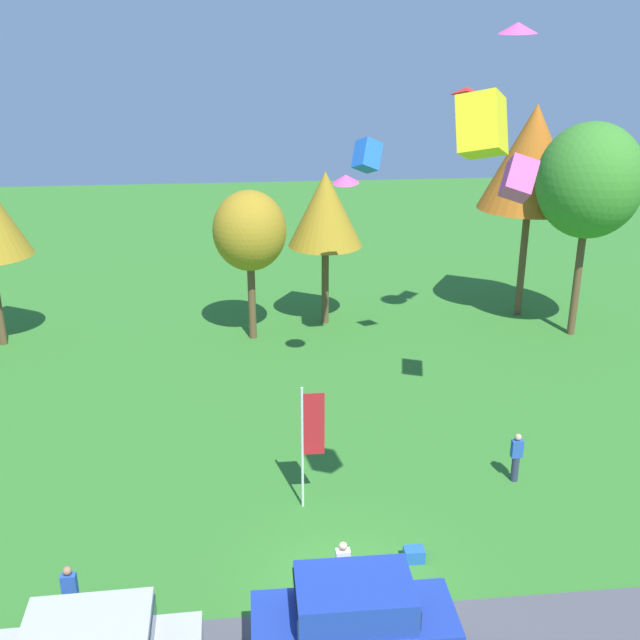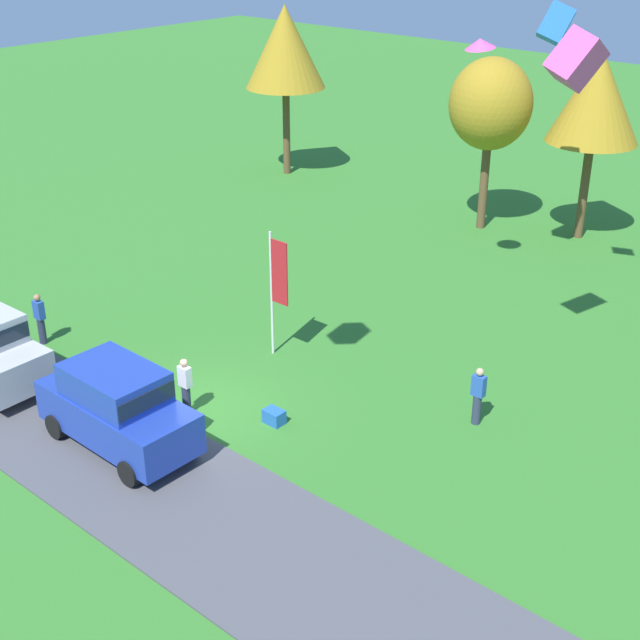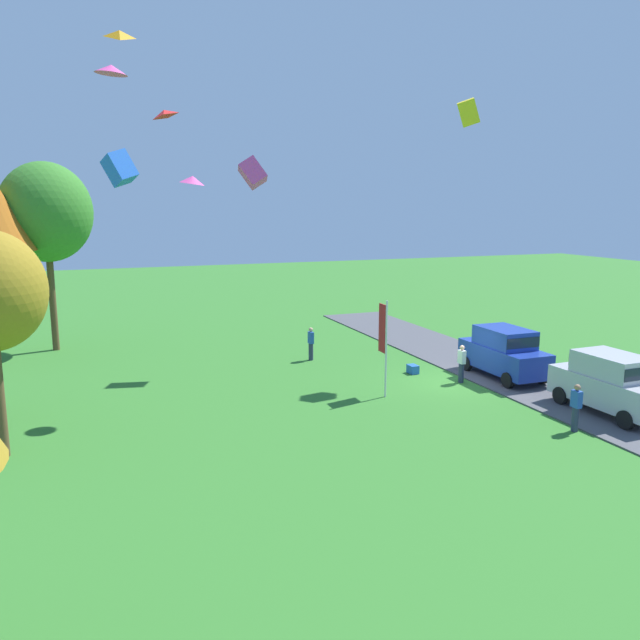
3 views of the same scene
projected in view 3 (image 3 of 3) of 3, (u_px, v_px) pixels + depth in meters
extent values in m
plane|color=#337528|center=(455.00, 382.00, 28.08)|extent=(120.00, 120.00, 0.00)
cube|color=#4C4C51|center=(508.00, 375.00, 29.10)|extent=(36.00, 4.40, 0.06)
cube|color=#B7B7BC|center=(611.00, 390.00, 23.58)|extent=(4.64, 2.00, 1.10)
cube|color=#B7B7BC|center=(613.00, 365.00, 23.41)|extent=(2.64, 1.82, 0.84)
cube|color=#19232D|center=(613.00, 365.00, 23.41)|extent=(2.69, 1.78, 0.46)
cylinder|color=black|center=(626.00, 420.00, 21.92)|extent=(0.69, 0.26, 0.68)
cylinder|color=black|center=(595.00, 390.00, 25.44)|extent=(0.69, 0.26, 0.68)
cylinder|color=black|center=(561.00, 395.00, 24.77)|extent=(0.69, 0.26, 0.68)
cube|color=#1E389E|center=(504.00, 358.00, 28.57)|extent=(4.62, 1.94, 1.10)
cube|color=#1E389E|center=(505.00, 337.00, 28.40)|extent=(2.62, 1.78, 0.84)
cube|color=#19232D|center=(505.00, 337.00, 28.40)|extent=(2.67, 1.75, 0.46)
cylinder|color=black|center=(542.00, 376.00, 27.54)|extent=(0.68, 0.25, 0.68)
cylinder|color=black|center=(508.00, 380.00, 26.92)|extent=(0.68, 0.25, 0.68)
cylinder|color=black|center=(498.00, 360.00, 30.42)|extent=(0.68, 0.25, 0.68)
cylinder|color=black|center=(467.00, 363.00, 29.80)|extent=(0.68, 0.25, 0.68)
cylinder|color=#2D334C|center=(311.00, 352.00, 31.99)|extent=(0.24, 0.24, 0.88)
cube|color=#2851AD|center=(311.00, 338.00, 31.86)|extent=(0.36, 0.22, 0.60)
sphere|color=tan|center=(311.00, 330.00, 31.78)|extent=(0.22, 0.22, 0.22)
cylinder|color=#2D334C|center=(461.00, 373.00, 27.92)|extent=(0.24, 0.24, 0.88)
cube|color=white|center=(462.00, 357.00, 27.79)|extent=(0.36, 0.22, 0.60)
sphere|color=tan|center=(462.00, 348.00, 27.72)|extent=(0.22, 0.22, 0.22)
cylinder|color=#2D334C|center=(575.00, 419.00, 21.86)|extent=(0.24, 0.24, 0.88)
cube|color=#2851AD|center=(577.00, 399.00, 21.72)|extent=(0.36, 0.22, 0.60)
sphere|color=#9E7051|center=(577.00, 387.00, 21.65)|extent=(0.22, 0.22, 0.22)
cylinder|color=brown|center=(53.00, 302.00, 33.88)|extent=(0.36, 0.36, 5.33)
ellipsoid|color=#387F28|center=(46.00, 212.00, 33.01)|extent=(4.80, 4.80, 5.28)
cylinder|color=silver|center=(386.00, 349.00, 25.54)|extent=(0.08, 0.08, 4.05)
cube|color=red|center=(383.00, 328.00, 25.72)|extent=(0.64, 0.04, 2.02)
cube|color=blue|center=(413.00, 369.00, 29.51)|extent=(0.56, 0.40, 0.40)
cube|color=blue|center=(120.00, 168.00, 23.90)|extent=(1.29, 1.41, 1.52)
cone|color=#EA4C9E|center=(111.00, 69.00, 28.26)|extent=(2.01, 2.02, 0.53)
pyramid|color=orange|center=(119.00, 34.00, 29.19)|extent=(1.18, 1.14, 0.70)
pyramid|color=red|center=(164.00, 113.00, 27.15)|extent=(1.07, 1.11, 0.50)
cone|color=#EA4C9E|center=(192.00, 180.00, 23.79)|extent=(1.29, 1.31, 0.44)
cube|color=yellow|center=(468.00, 113.00, 28.47)|extent=(1.08, 1.39, 1.40)
cube|color=#EA4C9E|center=(253.00, 173.00, 29.64)|extent=(1.24, 1.48, 1.65)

